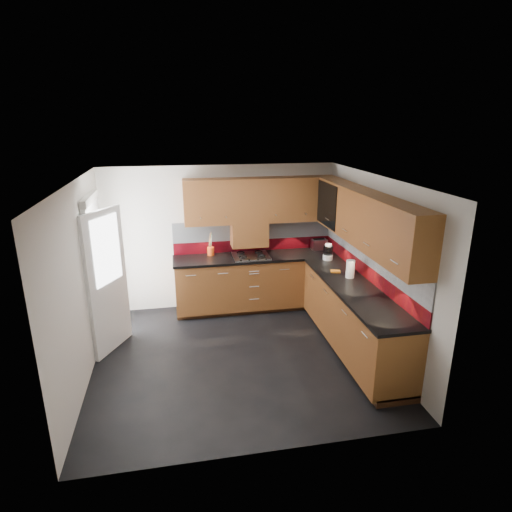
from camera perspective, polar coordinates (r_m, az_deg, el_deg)
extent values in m
cube|color=black|center=(6.02, -2.42, -13.28)|extent=(4.00, 3.80, 0.02)
cube|color=white|center=(5.19, -2.78, 10.63)|extent=(4.00, 3.80, 0.10)
cube|color=beige|center=(7.23, -4.71, 2.57)|extent=(4.00, 0.08, 2.64)
cube|color=beige|center=(3.85, 1.50, -11.80)|extent=(4.00, 0.08, 2.64)
cube|color=beige|center=(5.58, -22.74, -3.53)|extent=(0.08, 3.80, 2.64)
cube|color=beige|center=(6.06, 15.87, -1.13)|extent=(0.08, 3.80, 2.64)
cube|color=brown|center=(7.22, 0.08, -3.47)|extent=(2.70, 0.60, 0.95)
cube|color=brown|center=(6.11, 12.82, -8.08)|extent=(0.60, 2.60, 0.95)
cube|color=#3C2110|center=(7.41, 0.04, -6.45)|extent=(2.70, 0.54, 0.10)
cube|color=#3C2110|center=(6.32, 12.81, -11.52)|extent=(0.54, 2.60, 0.10)
cube|color=black|center=(7.06, 0.02, -0.14)|extent=(2.72, 0.62, 0.04)
cube|color=black|center=(5.91, 13.10, -4.29)|extent=(0.62, 2.60, 0.04)
cube|color=maroon|center=(7.30, -0.34, 1.47)|extent=(2.70, 0.02, 0.20)
cube|color=silver|center=(7.23, -0.35, 3.53)|extent=(2.70, 0.02, 0.34)
cube|color=maroon|center=(6.26, 14.52, -1.96)|extent=(0.02, 3.20, 0.20)
cube|color=silver|center=(6.18, 14.71, 0.40)|extent=(0.02, 3.20, 0.34)
cube|color=brown|center=(6.99, 0.69, 7.47)|extent=(2.50, 0.33, 0.72)
cube|color=brown|center=(5.83, 14.44, 4.80)|extent=(0.33, 2.87, 0.72)
cube|color=silver|center=(6.83, -0.26, 5.43)|extent=(1.80, 0.01, 0.16)
cube|color=silver|center=(5.78, 12.83, 2.66)|extent=(0.01, 2.00, 0.16)
cube|color=brown|center=(7.08, -0.92, 2.95)|extent=(0.60, 0.33, 0.40)
cube|color=black|center=(6.70, 9.38, 6.78)|extent=(0.01, 0.80, 0.66)
cube|color=#FFD18C|center=(6.81, 11.84, 6.82)|extent=(0.01, 0.76, 0.64)
cube|color=black|center=(6.76, 10.78, 6.97)|extent=(0.29, 0.76, 0.01)
cylinder|color=black|center=(6.51, 11.63, 7.41)|extent=(0.07, 0.07, 0.16)
cylinder|color=black|center=(6.65, 11.14, 7.65)|extent=(0.07, 0.07, 0.16)
cylinder|color=white|center=(6.79, 10.68, 7.88)|extent=(0.07, 0.07, 0.16)
cylinder|color=black|center=(6.93, 10.23, 8.10)|extent=(0.07, 0.07, 0.16)
cube|color=white|center=(6.45, -20.36, -2.12)|extent=(0.06, 0.95, 2.04)
cube|color=white|center=(6.11, -19.16, -3.31)|extent=(0.42, 0.73, 1.98)
cube|color=white|center=(5.96, -19.32, 0.74)|extent=(0.28, 0.50, 0.90)
cube|color=silver|center=(7.02, -0.69, 0.03)|extent=(0.59, 0.51, 0.02)
torus|color=black|center=(6.88, -1.76, -0.15)|extent=(0.13, 0.13, 0.02)
torus|color=black|center=(6.93, 0.74, -0.01)|extent=(0.13, 0.13, 0.02)
torus|color=black|center=(7.11, -2.08, 0.45)|extent=(0.13, 0.13, 0.02)
torus|color=black|center=(7.16, 0.34, 0.58)|extent=(0.13, 0.13, 0.02)
cube|color=black|center=(6.79, -0.32, -0.51)|extent=(0.45, 0.04, 0.02)
cylinder|color=#E04A15|center=(7.10, -6.06, 0.64)|extent=(0.11, 0.11, 0.14)
cylinder|color=#8D5D38|center=(7.07, -6.10, 2.00)|extent=(0.06, 0.02, 0.28)
cylinder|color=#8D5D38|center=(7.07, -6.03, 1.93)|extent=(0.05, 0.03, 0.26)
cylinder|color=#8D5D38|center=(7.07, -6.15, 2.07)|extent=(0.06, 0.02, 0.30)
cylinder|color=#8D5D38|center=(7.07, -5.98, 1.85)|extent=(0.03, 0.04, 0.24)
cylinder|color=#8D5D38|center=(7.07, -6.22, 1.95)|extent=(0.04, 0.04, 0.27)
cube|color=silver|center=(7.46, 8.41, 1.53)|extent=(0.26, 0.17, 0.18)
cube|color=black|center=(7.43, 8.45, 2.23)|extent=(0.20, 0.03, 0.01)
cube|color=black|center=(7.47, 8.35, 2.31)|extent=(0.20, 0.03, 0.01)
cylinder|color=white|center=(6.95, 9.55, -0.13)|extent=(0.16, 0.16, 0.09)
cylinder|color=black|center=(6.91, 9.60, 0.78)|extent=(0.15, 0.15, 0.14)
cylinder|color=white|center=(6.89, 9.63, 1.49)|extent=(0.11, 0.11, 0.04)
cylinder|color=white|center=(6.21, 12.46, -1.70)|extent=(0.15, 0.15, 0.26)
cube|color=orange|center=(6.43, 10.56, -2.03)|extent=(0.17, 0.15, 0.01)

